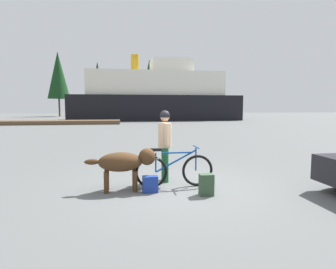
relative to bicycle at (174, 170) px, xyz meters
The scene contains 12 objects.
ground_plane 0.40m from the bicycle, 55.73° to the right, with size 160.00×160.00×0.00m, color #595B5B.
bicycle is the anchor object (origin of this frame).
person_cyclist 0.86m from the bicycle, 102.60° to the left, with size 0.32×0.53×1.71m.
dog 1.11m from the bicycle, behind, with size 1.50×0.49×0.91m.
backpack 0.89m from the bicycle, 51.81° to the right, with size 0.28×0.20×0.44m, color #334C33.
handbag_pannier 0.68m from the bicycle, 151.99° to the right, with size 0.32×0.18×0.35m, color navy.
dock_pier 26.09m from the bicycle, 107.61° to the left, with size 13.19×2.63×0.40m, color brown.
ferry_boat 34.06m from the bicycle, 83.84° to the left, with size 22.71×8.25×8.94m.
pine_tree_far_left 53.01m from the bicycle, 104.11° to the left, with size 4.10×4.10×12.22m.
pine_tree_center 52.90m from the bicycle, 84.89° to the left, with size 3.66×3.66×11.45m.
pine_tree_far_right 52.02m from the bicycle, 82.10° to the left, with size 3.64×3.64×9.19m.
pine_tree_mid_back 58.47m from the bicycle, 96.01° to the left, with size 3.52×3.52×11.59m.
Camera 1 is at (-1.21, -6.02, 1.79)m, focal length 30.29 mm.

